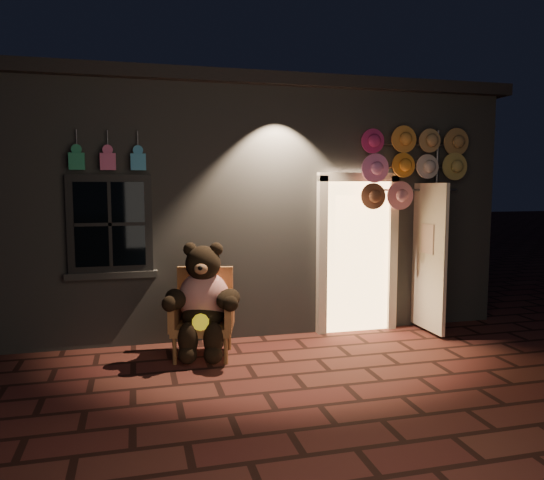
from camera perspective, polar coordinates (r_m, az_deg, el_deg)
name	(u,v)px	position (r m, az deg, el deg)	size (l,w,h in m)	color
ground	(294,374)	(5.86, 2.33, -14.25)	(60.00, 60.00, 0.00)	#552820
shop_building	(229,201)	(9.40, -4.67, 4.15)	(7.30, 5.95, 3.51)	slate
wicker_armchair	(204,312)	(6.41, -7.37, -7.71)	(0.83, 0.79, 1.03)	#9E733D
teddy_bear	(203,300)	(6.24, -7.43, -6.44)	(0.94, 0.83, 1.33)	red
hat_rack	(412,164)	(7.50, 14.83, 7.87)	(1.58, 0.22, 2.80)	#59595E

